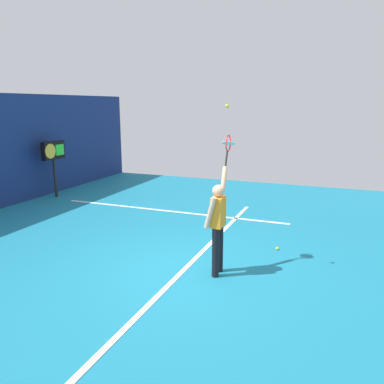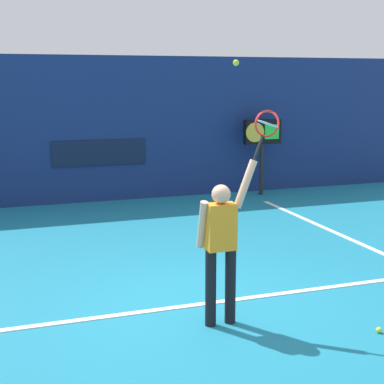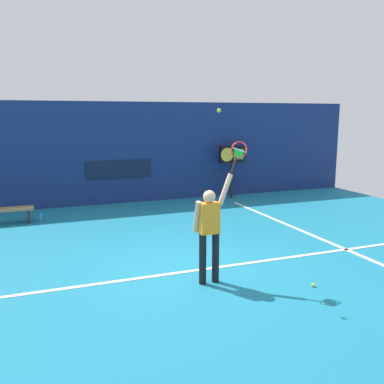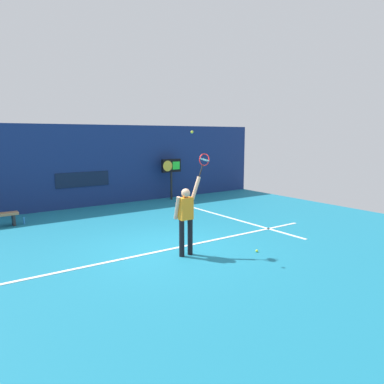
{
  "view_description": "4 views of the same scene",
  "coord_description": "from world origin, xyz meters",
  "px_view_note": "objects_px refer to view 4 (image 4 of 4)",
  "views": [
    {
      "loc": [
        -6.39,
        -2.71,
        3.08
      ],
      "look_at": [
        0.47,
        -0.0,
        1.42
      ],
      "focal_mm": 36.62,
      "sensor_mm": 36.0,
      "label": 1
    },
    {
      "loc": [
        -2.37,
        -6.74,
        2.88
      ],
      "look_at": [
        -0.01,
        0.11,
        1.47
      ],
      "focal_mm": 54.68,
      "sensor_mm": 36.0,
      "label": 2
    },
    {
      "loc": [
        -2.81,
        -7.32,
        2.98
      ],
      "look_at": [
        0.05,
        0.12,
        1.53
      ],
      "focal_mm": 39.89,
      "sensor_mm": 36.0,
      "label": 3
    },
    {
      "loc": [
        -4.79,
        -7.9,
        2.98
      ],
      "look_at": [
        0.47,
        -0.36,
        1.53
      ],
      "focal_mm": 33.99,
      "sensor_mm": 36.0,
      "label": 4
    }
  ],
  "objects_px": {
    "spare_ball": "(257,251)",
    "tennis_player": "(186,216)",
    "tennis_ball": "(192,132)",
    "scoreboard_clock": "(171,168)",
    "water_bottle": "(24,220)",
    "tennis_racket": "(204,161)"
  },
  "relations": [
    {
      "from": "tennis_ball",
      "to": "spare_ball",
      "type": "xyz_separation_m",
      "value": [
        1.52,
        -0.74,
        -3.01
      ]
    },
    {
      "from": "scoreboard_clock",
      "to": "spare_ball",
      "type": "relative_size",
      "value": 27.72
    },
    {
      "from": "tennis_racket",
      "to": "tennis_ball",
      "type": "bearing_deg",
      "value": -167.35
    },
    {
      "from": "tennis_racket",
      "to": "tennis_ball",
      "type": "height_order",
      "value": "tennis_ball"
    },
    {
      "from": "water_bottle",
      "to": "tennis_ball",
      "type": "bearing_deg",
      "value": -64.76
    },
    {
      "from": "tennis_racket",
      "to": "tennis_ball",
      "type": "xyz_separation_m",
      "value": [
        -0.43,
        -0.1,
        0.71
      ]
    },
    {
      "from": "water_bottle",
      "to": "tennis_racket",
      "type": "bearing_deg",
      "value": -61.09
    },
    {
      "from": "spare_ball",
      "to": "tennis_player",
      "type": "bearing_deg",
      "value": 152.9
    },
    {
      "from": "tennis_player",
      "to": "scoreboard_clock",
      "type": "bearing_deg",
      "value": 60.92
    },
    {
      "from": "tennis_ball",
      "to": "water_bottle",
      "type": "distance_m",
      "value": 7.18
    },
    {
      "from": "scoreboard_clock",
      "to": "spare_ball",
      "type": "xyz_separation_m",
      "value": [
        -2.26,
        -7.83,
        -1.45
      ]
    },
    {
      "from": "tennis_ball",
      "to": "water_bottle",
      "type": "xyz_separation_m",
      "value": [
        -2.8,
        5.93,
        -2.93
      ]
    },
    {
      "from": "scoreboard_clock",
      "to": "spare_ball",
      "type": "bearing_deg",
      "value": -106.08
    },
    {
      "from": "tennis_ball",
      "to": "scoreboard_clock",
      "type": "relative_size",
      "value": 0.04
    },
    {
      "from": "scoreboard_clock",
      "to": "water_bottle",
      "type": "height_order",
      "value": "scoreboard_clock"
    },
    {
      "from": "tennis_racket",
      "to": "spare_ball",
      "type": "height_order",
      "value": "tennis_racket"
    },
    {
      "from": "water_bottle",
      "to": "tennis_player",
      "type": "bearing_deg",
      "value": -65.31
    },
    {
      "from": "tennis_ball",
      "to": "tennis_racket",
      "type": "bearing_deg",
      "value": 12.65
    },
    {
      "from": "scoreboard_clock",
      "to": "spare_ball",
      "type": "height_order",
      "value": "scoreboard_clock"
    },
    {
      "from": "tennis_racket",
      "to": "water_bottle",
      "type": "distance_m",
      "value": 7.03
    },
    {
      "from": "tennis_player",
      "to": "scoreboard_clock",
      "type": "xyz_separation_m",
      "value": [
        3.89,
        7.0,
        0.48
      ]
    },
    {
      "from": "tennis_ball",
      "to": "water_bottle",
      "type": "height_order",
      "value": "tennis_ball"
    }
  ]
}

